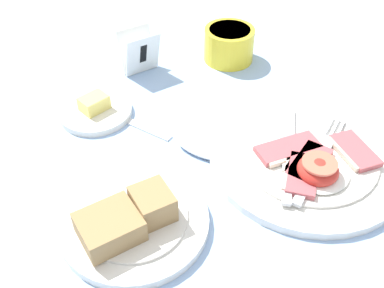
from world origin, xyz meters
TOP-DOWN VIEW (x-y plane):
  - ground_plane at (0.00, 0.00)m, footprint 3.00×3.00m
  - breakfast_plate at (0.08, 0.00)m, footprint 0.26×0.26m
  - bread_plate at (-0.17, 0.04)m, footprint 0.18×0.18m
  - sugar_cup at (0.15, 0.28)m, footprint 0.09×0.09m
  - butter_dish at (-0.12, 0.26)m, footprint 0.11×0.11m
  - number_card at (-0.00, 0.33)m, footprint 0.06×0.05m
  - teaspoon_by_saucer at (-0.04, 0.13)m, footprint 0.10×0.18m

SIDE VIEW (x-z plane):
  - ground_plane at x=0.00m, z-range 0.00..0.00m
  - teaspoon_by_saucer at x=-0.04m, z-range 0.00..0.01m
  - butter_dish at x=-0.12m, z-range -0.01..0.02m
  - breakfast_plate at x=0.08m, z-range -0.01..0.03m
  - bread_plate at x=-0.17m, z-range -0.01..0.04m
  - sugar_cup at x=0.15m, z-range 0.00..0.06m
  - number_card at x=0.00m, z-range 0.00..0.07m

